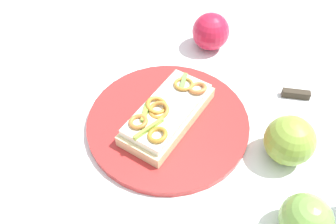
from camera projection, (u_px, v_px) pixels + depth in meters
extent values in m
plane|color=silver|center=(168.00, 124.00, 0.61)|extent=(2.00, 2.00, 0.00)
cylinder|color=#B02C2B|center=(168.00, 122.00, 0.60)|extent=(0.28, 0.28, 0.01)
cube|color=beige|center=(168.00, 116.00, 0.59)|extent=(0.20, 0.14, 0.02)
cube|color=#ECE7CB|center=(168.00, 109.00, 0.57)|extent=(0.18, 0.13, 0.01)
torus|color=#BB7033|center=(137.00, 120.00, 0.55)|extent=(0.04, 0.04, 0.01)
torus|color=#C4733C|center=(197.00, 88.00, 0.59)|extent=(0.05, 0.05, 0.02)
torus|color=#BB7E2B|center=(157.00, 105.00, 0.57)|extent=(0.05, 0.05, 0.02)
torus|color=#B87C30|center=(184.00, 84.00, 0.60)|extent=(0.05, 0.05, 0.01)
torus|color=#B57A32|center=(157.00, 108.00, 0.56)|extent=(0.05, 0.05, 0.02)
torus|color=#B07C28|center=(158.00, 135.00, 0.53)|extent=(0.05, 0.05, 0.01)
cube|color=#6C9E48|center=(184.00, 81.00, 0.60)|extent=(0.03, 0.03, 0.01)
cube|color=#89B23C|center=(149.00, 129.00, 0.53)|extent=(0.06, 0.01, 0.01)
cube|color=#83B038|center=(145.00, 112.00, 0.56)|extent=(0.03, 0.03, 0.01)
sphere|color=#B51C38|center=(211.00, 32.00, 0.72)|extent=(0.11, 0.11, 0.08)
sphere|color=#71A046|center=(306.00, 219.00, 0.45)|extent=(0.09, 0.09, 0.07)
sphere|color=#80A239|center=(290.00, 140.00, 0.53)|extent=(0.11, 0.11, 0.08)
cube|color=silver|center=(326.00, 100.00, 0.64)|extent=(0.05, 0.05, 0.00)
cube|color=#332B20|center=(296.00, 94.00, 0.64)|extent=(0.04, 0.05, 0.01)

